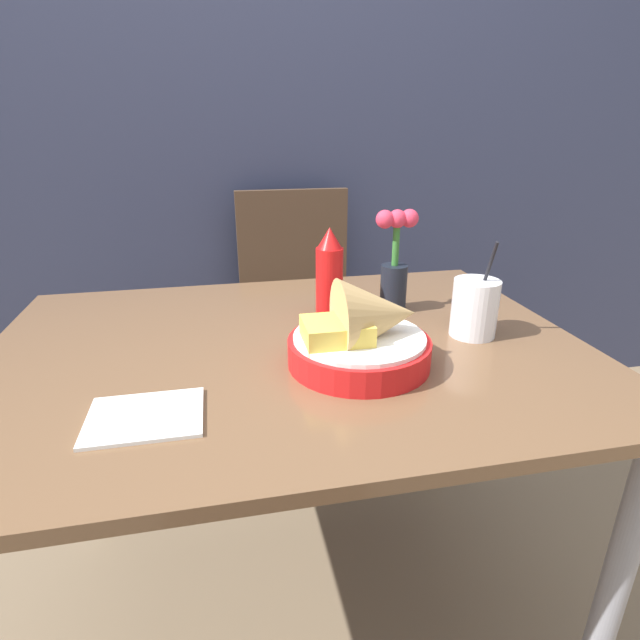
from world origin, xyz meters
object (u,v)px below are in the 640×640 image
Objects in this scene: ketchup_bottle at (329,274)px; food_basket at (365,335)px; drink_cup at (474,310)px; flower_vase at (395,265)px; chair_far_window at (297,300)px.

food_basket is at bearing -88.17° from ketchup_bottle.
flower_vase is at bearing 122.48° from drink_cup.
ketchup_bottle is 1.00× the size of drink_cup.
ketchup_bottle is 0.15m from flower_vase.
food_basket is (-0.02, -0.90, 0.25)m from chair_far_window.
ketchup_bottle is 0.32m from drink_cup.
flower_vase is at bearing 60.42° from food_basket.
chair_far_window is at bearing 87.32° from ketchup_bottle.
flower_vase is (-0.11, 0.18, 0.05)m from drink_cup.
ketchup_bottle is at bearing -92.68° from chair_far_window.
food_basket is 1.28× the size of ketchup_bottle.
drink_cup is (0.24, -0.82, 0.24)m from chair_far_window.
chair_far_window is 0.72m from flower_vase.
flower_vase reaches higher than chair_far_window.
flower_vase is (0.12, -0.64, 0.30)m from chair_far_window.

